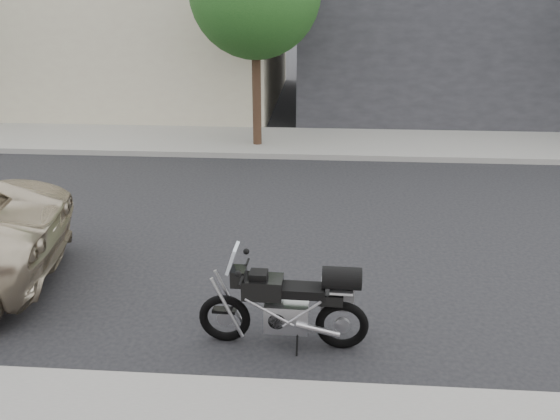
# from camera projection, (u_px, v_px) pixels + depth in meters

# --- Properties ---
(ground) EXTENTS (120.00, 120.00, 0.00)m
(ground) POSITION_uv_depth(u_px,v_px,m) (332.00, 241.00, 9.77)
(ground) COLOR black
(ground) RESTS_ON ground
(far_sidewalk) EXTENTS (44.00, 3.00, 0.15)m
(far_sidewalk) POSITION_uv_depth(u_px,v_px,m) (328.00, 143.00, 15.76)
(far_sidewalk) COLOR gray
(far_sidewalk) RESTS_ON ground
(far_building_dark) EXTENTS (16.00, 11.00, 7.00)m
(far_building_dark) POSITION_uv_depth(u_px,v_px,m) (516.00, 10.00, 20.49)
(far_building_dark) COLOR #26262B
(far_building_dark) RESTS_ON ground
(motorcycle) EXTENTS (2.13, 0.69, 1.35)m
(motorcycle) POSITION_uv_depth(u_px,v_px,m) (294.00, 304.00, 6.71)
(motorcycle) COLOR black
(motorcycle) RESTS_ON ground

